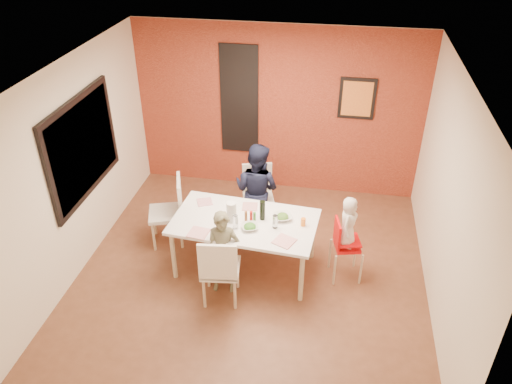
% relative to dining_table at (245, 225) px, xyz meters
% --- Properties ---
extents(ground, '(4.50, 4.50, 0.00)m').
position_rel_dining_table_xyz_m(ground, '(0.11, -0.06, -0.69)').
color(ground, brown).
rests_on(ground, ground).
extents(ceiling, '(4.50, 4.50, 0.02)m').
position_rel_dining_table_xyz_m(ceiling, '(0.11, -0.06, 2.01)').
color(ceiling, silver).
rests_on(ceiling, wall_back).
extents(wall_back, '(4.50, 0.02, 2.70)m').
position_rel_dining_table_xyz_m(wall_back, '(0.11, 2.19, 0.66)').
color(wall_back, '#F3E6C9').
rests_on(wall_back, ground).
extents(wall_front, '(4.50, 0.02, 2.70)m').
position_rel_dining_table_xyz_m(wall_front, '(0.11, -2.31, 0.66)').
color(wall_front, '#F3E6C9').
rests_on(wall_front, ground).
extents(wall_left, '(0.02, 4.50, 2.70)m').
position_rel_dining_table_xyz_m(wall_left, '(-2.14, -0.06, 0.66)').
color(wall_left, '#F3E6C9').
rests_on(wall_left, ground).
extents(wall_right, '(0.02, 4.50, 2.70)m').
position_rel_dining_table_xyz_m(wall_right, '(2.36, -0.06, 0.66)').
color(wall_right, '#F3E6C9').
rests_on(wall_right, ground).
extents(brick_accent_wall, '(4.50, 0.02, 2.70)m').
position_rel_dining_table_xyz_m(brick_accent_wall, '(0.11, 2.17, 0.66)').
color(brick_accent_wall, maroon).
rests_on(brick_accent_wall, ground).
extents(picture_window_frame, '(0.05, 1.70, 1.30)m').
position_rel_dining_table_xyz_m(picture_window_frame, '(-2.11, 0.14, 0.86)').
color(picture_window_frame, black).
rests_on(picture_window_frame, wall_left).
extents(picture_window_pane, '(0.02, 1.55, 1.15)m').
position_rel_dining_table_xyz_m(picture_window_pane, '(-2.10, 0.14, 0.86)').
color(picture_window_pane, black).
rests_on(picture_window_pane, wall_left).
extents(glassblock_strip, '(0.55, 0.03, 1.70)m').
position_rel_dining_table_xyz_m(glassblock_strip, '(-0.49, 2.16, 0.81)').
color(glassblock_strip, silver).
rests_on(glassblock_strip, wall_back).
extents(glassblock_surround, '(0.60, 0.03, 1.76)m').
position_rel_dining_table_xyz_m(glassblock_surround, '(-0.49, 2.15, 0.81)').
color(glassblock_surround, black).
rests_on(glassblock_surround, wall_back).
extents(art_print_frame, '(0.54, 0.03, 0.64)m').
position_rel_dining_table_xyz_m(art_print_frame, '(1.31, 2.15, 0.96)').
color(art_print_frame, black).
rests_on(art_print_frame, wall_back).
extents(art_print_canvas, '(0.44, 0.01, 0.54)m').
position_rel_dining_table_xyz_m(art_print_canvas, '(1.31, 2.14, 0.96)').
color(art_print_canvas, orange).
rests_on(art_print_canvas, wall_back).
extents(dining_table, '(1.90, 1.16, 0.76)m').
position_rel_dining_table_xyz_m(dining_table, '(0.00, 0.00, 0.00)').
color(dining_table, white).
rests_on(dining_table, ground).
extents(chair_near, '(0.50, 0.50, 0.98)m').
position_rel_dining_table_xyz_m(chair_near, '(-0.17, -0.70, -0.15)').
color(chair_near, white).
rests_on(chair_near, ground).
extents(chair_far, '(0.54, 0.54, 0.94)m').
position_rel_dining_table_xyz_m(chair_far, '(-0.01, 1.07, -0.17)').
color(chair_far, white).
rests_on(chair_far, ground).
extents(chair_left, '(0.59, 0.59, 1.01)m').
position_rel_dining_table_xyz_m(chair_left, '(-1.11, 0.40, -0.13)').
color(chair_left, silver).
rests_on(chair_left, ground).
extents(high_chair, '(0.43, 0.43, 0.87)m').
position_rel_dining_table_xyz_m(high_chair, '(1.27, 0.05, -0.17)').
color(high_chair, red).
rests_on(high_chair, ground).
extents(child_near, '(0.45, 0.32, 1.14)m').
position_rel_dining_table_xyz_m(child_near, '(-0.18, -0.45, -0.12)').
color(child_near, brown).
rests_on(child_near, ground).
extents(child_far, '(0.83, 0.74, 1.42)m').
position_rel_dining_table_xyz_m(child_far, '(0.01, 0.83, 0.02)').
color(child_far, black).
rests_on(child_far, ground).
extents(toddler, '(0.28, 0.37, 0.69)m').
position_rel_dining_table_xyz_m(toddler, '(1.29, 0.06, 0.16)').
color(toddler, silver).
rests_on(toddler, high_chair).
extents(plate_near_left, '(0.26, 0.26, 0.01)m').
position_rel_dining_table_xyz_m(plate_near_left, '(-0.50, -0.36, 0.07)').
color(plate_near_left, white).
rests_on(plate_near_left, dining_table).
extents(plate_far_mid, '(0.22, 0.22, 0.01)m').
position_rel_dining_table_xyz_m(plate_far_mid, '(0.01, 0.32, 0.07)').
color(plate_far_mid, silver).
rests_on(plate_far_mid, dining_table).
extents(plate_near_right, '(0.31, 0.31, 0.01)m').
position_rel_dining_table_xyz_m(plate_near_right, '(0.55, -0.34, 0.07)').
color(plate_near_right, white).
rests_on(plate_near_right, dining_table).
extents(plate_far_left, '(0.26, 0.26, 0.01)m').
position_rel_dining_table_xyz_m(plate_far_left, '(-0.61, 0.33, 0.07)').
color(plate_far_left, white).
rests_on(plate_far_left, dining_table).
extents(salad_bowl_a, '(0.26, 0.26, 0.05)m').
position_rel_dining_table_xyz_m(salad_bowl_a, '(0.10, -0.16, 0.09)').
color(salad_bowl_a, white).
rests_on(salad_bowl_a, dining_table).
extents(salad_bowl_b, '(0.30, 0.30, 0.06)m').
position_rel_dining_table_xyz_m(salad_bowl_b, '(0.47, 0.12, 0.10)').
color(salad_bowl_b, white).
rests_on(salad_bowl_b, dining_table).
extents(wine_bottle, '(0.07, 0.07, 0.27)m').
position_rel_dining_table_xyz_m(wine_bottle, '(0.22, 0.08, 0.20)').
color(wine_bottle, black).
rests_on(wine_bottle, dining_table).
extents(wine_glass_a, '(0.07, 0.07, 0.19)m').
position_rel_dining_table_xyz_m(wine_glass_a, '(-0.08, -0.18, 0.16)').
color(wine_glass_a, silver).
rests_on(wine_glass_a, dining_table).
extents(wine_glass_b, '(0.06, 0.06, 0.18)m').
position_rel_dining_table_xyz_m(wine_glass_b, '(0.40, -0.08, 0.16)').
color(wine_glass_b, silver).
rests_on(wine_glass_b, dining_table).
extents(paper_towel_roll, '(0.12, 0.12, 0.28)m').
position_rel_dining_table_xyz_m(paper_towel_roll, '(-0.16, -0.04, 0.21)').
color(paper_towel_roll, silver).
rests_on(paper_towel_roll, dining_table).
extents(condiment_red, '(0.04, 0.04, 0.15)m').
position_rel_dining_table_xyz_m(condiment_red, '(0.09, 0.00, 0.14)').
color(condiment_red, red).
rests_on(condiment_red, dining_table).
extents(condiment_green, '(0.04, 0.04, 0.14)m').
position_rel_dining_table_xyz_m(condiment_green, '(0.13, 0.00, 0.14)').
color(condiment_green, '#3B7727').
rests_on(condiment_green, dining_table).
extents(condiment_brown, '(0.04, 0.04, 0.14)m').
position_rel_dining_table_xyz_m(condiment_brown, '(0.02, 0.00, 0.14)').
color(condiment_brown, brown).
rests_on(condiment_brown, dining_table).
extents(sippy_cup, '(0.06, 0.06, 0.11)m').
position_rel_dining_table_xyz_m(sippy_cup, '(0.74, 0.03, 0.12)').
color(sippy_cup, orange).
rests_on(sippy_cup, dining_table).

